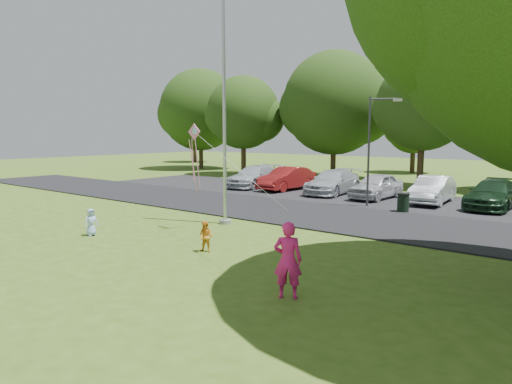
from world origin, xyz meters
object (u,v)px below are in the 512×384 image
Objects in this scene: trash_can at (403,203)px; child_yellow at (206,237)px; woman at (288,260)px; street_lamp at (374,141)px; flagpole at (224,121)px; child_blue at (91,222)px; kite at (196,144)px.

trash_can is 11.02m from child_yellow.
street_lamp is at bearing -102.52° from woman.
child_yellow is (2.57, -3.75, -3.68)m from flagpole.
child_blue is at bearing 172.89° from child_yellow.
woman is 4.62m from child_yellow.
flagpole is 1.83× the size of street_lamp.
woman reaches higher than trash_can.
kite is (-6.74, 3.81, 2.40)m from woman.
trash_can is 0.52× the size of woman.
flagpole reaches higher than woman.
street_lamp is 0.76× the size of kite.
flagpole is 6.36m from child_blue.
kite is at bearing -118.35° from trash_can.
trash_can is 0.12× the size of kite.
child_blue is at bearing -34.09° from woman.
woman is 1.80× the size of child_yellow.
trash_can is (1.82, -0.59, -2.84)m from street_lamp.
street_lamp is 5.64× the size of child_yellow.
flagpole is 5.85m from child_yellow.
street_lamp reaches higher than child_blue.
flagpole is at bearing 93.04° from kite.
street_lamp is 3.13× the size of woman.
street_lamp is at bearing -14.66° from child_blue.
flagpole reaches higher than trash_can.
kite is at bearing -87.19° from flagpole.
street_lamp reaches higher than kite.
kite is (-4.71, -8.73, 2.82)m from trash_can.
child_yellow reaches higher than trash_can.
woman is at bearing -92.05° from street_lamp.
flagpole is at bearing -124.22° from trash_can.
trash_can is at bearing 61.89° from kite.
flagpole reaches higher than kite.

